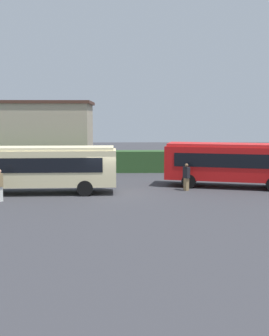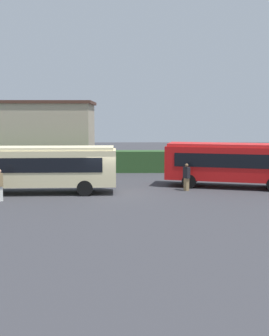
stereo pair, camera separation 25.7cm
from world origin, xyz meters
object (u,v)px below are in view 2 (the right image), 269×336
Objects in this scene: bus_cream at (36,166)px; person_center at (0,184)px; person_right at (187,176)px; bus_red at (231,162)px.

bus_cream reaches higher than person_center.
bus_cream reaches higher than person_right.
bus_cream is 5.71× the size of person_right.
bus_red is 4.96× the size of person_center.
person_center is at bearing -12.74° from person_right.
bus_red is at bearing -24.73° from person_center.
bus_cream is at bearing -155.89° from bus_red.
person_right is at bearing -176.67° from bus_cream.
person_right is at bearing -25.86° from person_center.
bus_cream is at bearing -23.70° from person_right.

